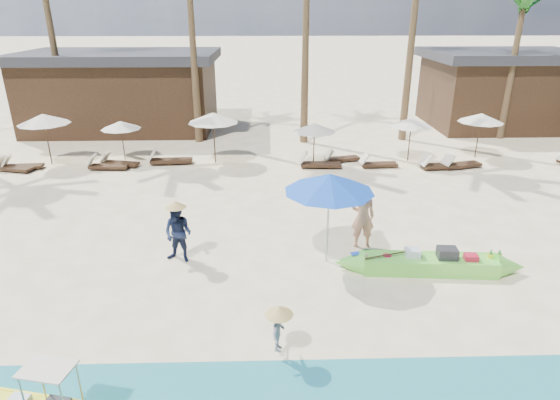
{
  "coord_description": "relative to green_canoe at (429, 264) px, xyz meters",
  "views": [
    {
      "loc": [
        0.22,
        -9.86,
        6.46
      ],
      "look_at": [
        0.56,
        2.0,
        1.61
      ],
      "focal_mm": 30.0,
      "sensor_mm": 36.0,
      "label": 1
    }
  ],
  "objects": [
    {
      "name": "ground",
      "position": [
        -4.46,
        -0.8,
        -0.24
      ],
      "size": [
        240.0,
        240.0,
        0.0
      ],
      "primitive_type": "plane",
      "color": "#F3E6B3",
      "rests_on": "ground"
    },
    {
      "name": "green_canoe",
      "position": [
        0.0,
        0.0,
        0.0
      ],
      "size": [
        5.56,
        1.0,
        0.71
      ],
      "rotation": [
        0.0,
        0.0,
        -0.08
      ],
      "color": "#63CE3F",
      "rests_on": "ground"
    },
    {
      "name": "tourist",
      "position": [
        -1.51,
        1.49,
        0.7
      ],
      "size": [
        0.69,
        0.45,
        1.88
      ],
      "primitive_type": "imported",
      "rotation": [
        0.0,
        0.0,
        3.14
      ],
      "color": "tan",
      "rests_on": "ground"
    },
    {
      "name": "vendor_green",
      "position": [
        -6.67,
        0.78,
        0.59
      ],
      "size": [
        0.97,
        0.86,
        1.66
      ],
      "primitive_type": "imported",
      "rotation": [
        0.0,
        0.0,
        -0.33
      ],
      "color": "#141D39",
      "rests_on": "ground"
    },
    {
      "name": "vendor_yellow",
      "position": [
        -4.04,
        -3.19,
        0.39
      ],
      "size": [
        0.48,
        0.65,
        0.9
      ],
      "primitive_type": "imported",
      "rotation": [
        0.0,
        0.0,
        1.31
      ],
      "color": "gray",
      "rests_on": "ground"
    },
    {
      "name": "blue_umbrella",
      "position": [
        -2.64,
        0.62,
        2.07
      ],
      "size": [
        2.37,
        2.37,
        2.55
      ],
      "color": "#99999E",
      "rests_on": "ground"
    },
    {
      "name": "resort_parasol_3",
      "position": [
        -13.95,
        9.75,
        1.81
      ],
      "size": [
        2.2,
        2.2,
        2.27
      ],
      "color": "#362216",
      "rests_on": "ground"
    },
    {
      "name": "lounger_3_left",
      "position": [
        -15.22,
        8.76,
        -0.05
      ],
      "size": [
        1.76,
        0.94,
        0.57
      ],
      "rotation": [
        0.0,
        0.0,
        -0.26
      ],
      "color": "#362216",
      "rests_on": "ground"
    },
    {
      "name": "lounger_3_right",
      "position": [
        -14.94,
        9.01,
        -0.05
      ],
      "size": [
        1.66,
        0.62,
        0.55
      ],
      "rotation": [
        0.0,
        0.0,
        0.07
      ],
      "color": "#362216",
      "rests_on": "ground"
    },
    {
      "name": "resort_parasol_4",
      "position": [
        -10.81,
        10.22,
        1.41
      ],
      "size": [
        1.77,
        1.77,
        1.82
      ],
      "color": "#362216",
      "rests_on": "ground"
    },
    {
      "name": "lounger_4_left",
      "position": [
        -11.24,
        8.87,
        -0.04
      ],
      "size": [
        1.75,
        0.6,
        0.59
      ],
      "rotation": [
        0.0,
        0.0,
        -0.04
      ],
      "color": "#362216",
      "rests_on": "ground"
    },
    {
      "name": "lounger_4_right",
      "position": [
        -10.84,
        9.31,
        -0.05
      ],
      "size": [
        1.74,
        0.87,
        0.57
      ],
      "rotation": [
        0.0,
        0.0,
        -0.23
      ],
      "color": "#362216",
      "rests_on": "ground"
    },
    {
      "name": "resort_parasol_5",
      "position": [
        -6.59,
        9.74,
        1.82
      ],
      "size": [
        2.22,
        2.22,
        2.29
      ],
      "color": "#362216",
      "rests_on": "ground"
    },
    {
      "name": "lounger_5_left",
      "position": [
        -8.69,
        9.55,
        -0.02
      ],
      "size": [
        1.97,
        0.73,
        0.66
      ],
      "rotation": [
        0.0,
        0.0,
        0.07
      ],
      "color": "#362216",
      "rests_on": "ground"
    },
    {
      "name": "resort_parasol_6",
      "position": [
        -2.19,
        9.13,
        1.49
      ],
      "size": [
        1.86,
        1.86,
        1.92
      ],
      "color": "#362216",
      "rests_on": "ground"
    },
    {
      "name": "lounger_6_left",
      "position": [
        -2.03,
        8.85,
        -0.03
      ],
      "size": [
        1.88,
        0.68,
        0.63
      ],
      "rotation": [
        0.0,
        0.0,
        -0.06
      ],
      "color": "#362216",
      "rests_on": "ground"
    },
    {
      "name": "lounger_6_right",
      "position": [
        -0.92,
        9.69,
        -0.05
      ],
      "size": [
        1.71,
        0.87,
        0.56
      ],
      "rotation": [
        0.0,
        0.0,
        0.24
      ],
      "color": "#362216",
      "rests_on": "ground"
    },
    {
      "name": "resort_parasol_7",
      "position": [
        2.22,
        9.77,
        1.55
      ],
      "size": [
        1.93,
        1.93,
        1.99
      ],
      "color": "#362216",
      "rests_on": "ground"
    },
    {
      "name": "lounger_7_left",
      "position": [
        0.57,
        8.83,
        -0.05
      ],
      "size": [
        1.68,
        0.6,
        0.56
      ],
      "rotation": [
        0.0,
        0.0,
        0.05
      ],
      "color": "#362216",
      "rests_on": "ground"
    },
    {
      "name": "lounger_7_right",
      "position": [
        3.22,
        8.48,
        -0.03
      ],
      "size": [
        1.85,
        0.67,
        0.62
      ],
      "rotation": [
        0.0,
        0.0,
        0.06
      ],
      "color": "#362216",
      "rests_on": "ground"
    },
    {
      "name": "resort_parasol_8",
      "position": [
        5.54,
        10.19,
        1.64
      ],
      "size": [
        2.02,
        2.02,
        2.08
      ],
      "color": "#362216",
      "rests_on": "ground"
    },
    {
      "name": "lounger_8_left",
      "position": [
        4.16,
        8.6,
        -0.03
      ],
      "size": [
        1.88,
        0.99,
        0.61
      ],
      "rotation": [
        0.0,
        0.0,
        0.26
      ],
      "color": "#362216",
      "rests_on": "ground"
    },
    {
      "name": "pavilion_west",
      "position": [
        -12.46,
        16.7,
        1.95
      ],
      "size": [
        10.8,
        6.6,
        4.3
      ],
      "color": "#362216",
      "rests_on": "ground"
    },
    {
      "name": "pavilion_east",
      "position": [
        9.54,
        16.7,
        1.96
      ],
      "size": [
        8.8,
        6.6,
        4.3
      ],
      "color": "#362216",
      "rests_on": "ground"
    }
  ]
}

